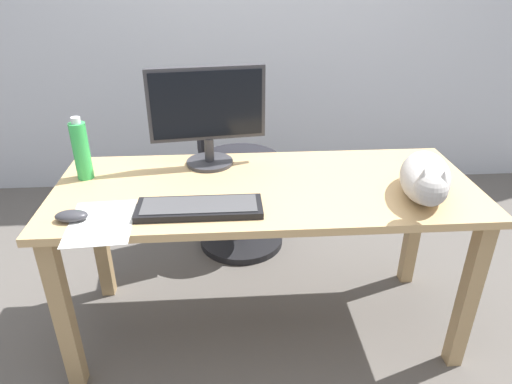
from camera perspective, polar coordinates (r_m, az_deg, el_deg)
The scene contains 9 objects.
ground_plane at distance 2.20m, azimuth 1.06°, elevation -16.07°, with size 8.00×8.00×0.00m, color #59544F.
desk at distance 1.83m, azimuth 1.22°, elevation -1.85°, with size 1.65×0.67×0.71m.
office_chair at distance 2.52m, azimuth -3.09°, elevation 1.48°, with size 0.48×0.48×0.94m.
monitor at distance 1.90m, azimuth -6.10°, elevation 9.79°, with size 0.48×0.20×0.42m.
keyboard at distance 1.61m, azimuth -7.08°, elevation -1.97°, with size 0.44×0.15×0.03m.
cat at distance 1.77m, azimuth 20.47°, elevation 1.68°, with size 0.30×0.58×0.20m.
computer_mouse at distance 1.66m, azimuth -22.10°, elevation -2.79°, with size 0.11×0.06×0.04m, color #333338.
paper_sheet at distance 1.62m, azimuth -18.83°, elevation -3.61°, with size 0.21×0.30×0.00m, color white.
water_bottle at distance 1.92m, azimuth -21.03°, elevation 4.90°, with size 0.06×0.06×0.25m.
Camera 1 is at (-0.15, -1.59, 1.50)m, focal length 31.96 mm.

